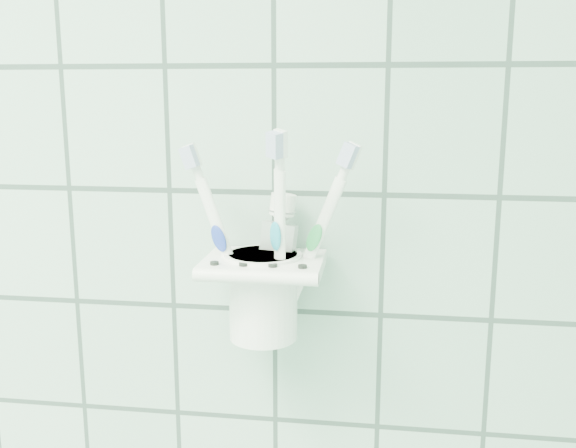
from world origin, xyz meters
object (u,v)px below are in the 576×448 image
Objects in this scene: toothbrush_orange at (280,230)px; toothpaste_tube at (268,250)px; holder_bracket at (264,266)px; toothbrush_pink at (253,235)px; toothbrush_blue at (280,230)px; cup at (263,292)px.

toothbrush_orange is 0.03m from toothpaste_tube.
holder_bracket is 0.60× the size of toothbrush_pink.
toothbrush_blue is 0.97× the size of toothbrush_orange.
toothbrush_pink is at bearing -171.24° from holder_bracket.
toothbrush_blue reaches higher than toothpaste_tube.
toothbrush_orange is at bearing -7.49° from cup.
toothbrush_orange is at bearing -56.56° from toothbrush_blue.
toothbrush_pink is 0.97× the size of toothbrush_blue.
toothbrush_blue is 0.03m from toothpaste_tube.
toothbrush_pink reaches higher than cup.
toothpaste_tube reaches higher than holder_bracket.
toothbrush_orange is (0.03, 0.00, 0.01)m from toothbrush_pink.
holder_bracket is 0.03m from toothbrush_pink.
toothbrush_pink is 1.38× the size of toothpaste_tube.
toothbrush_pink is 0.94× the size of toothbrush_orange.
toothbrush_blue is 1.42× the size of toothpaste_tube.
toothbrush_pink is (-0.01, -0.01, 0.06)m from cup.
holder_bracket is at bearing -62.61° from cup.
cup is at bearing -148.59° from toothbrush_orange.
toothbrush_blue reaches higher than holder_bracket.
toothpaste_tube is (-0.01, 0.01, -0.02)m from toothbrush_blue.
toothpaste_tube is (-0.01, 0.02, -0.02)m from toothbrush_orange.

